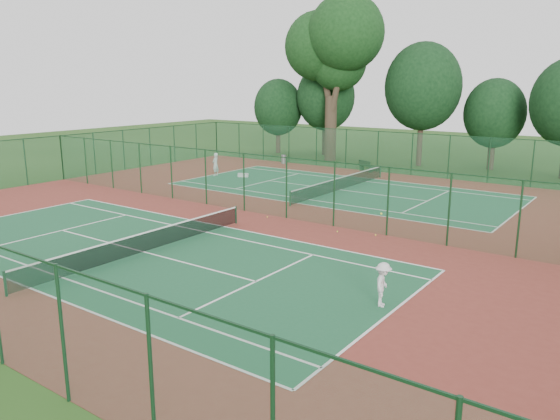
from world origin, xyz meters
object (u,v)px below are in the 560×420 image
object	(u,v)px
player_near	(383,285)
trash_bin	(284,159)
player_far	(215,164)
kit_bag	(243,175)
big_tree	(334,45)
bench	(366,166)

from	to	relation	value
player_near	trash_bin	xyz separation A→B (m)	(-22.23, 25.55, -0.38)
player_far	kit_bag	distance (m)	2.51
player_far	kit_bag	size ratio (longest dim) A/B	2.27
player_far	big_tree	distance (m)	17.21
big_tree	trash_bin	bearing A→B (deg)	-117.58
kit_bag	trash_bin	bearing A→B (deg)	78.21
bench	trash_bin	bearing A→B (deg)	-154.36
bench	player_near	bearing A→B (deg)	-37.93
player_near	big_tree	world-z (taller)	big_tree
player_near	player_far	size ratio (longest dim) A/B	0.83
trash_bin	big_tree	distance (m)	11.84
trash_bin	bench	world-z (taller)	bench
player_near	kit_bag	distance (m)	26.97
bench	kit_bag	distance (m)	10.74
player_near	bench	distance (m)	29.23
player_far	trash_bin	bearing A→B (deg)	166.58
trash_bin	kit_bag	distance (m)	8.25
bench	big_tree	world-z (taller)	big_tree
trash_bin	big_tree	size ratio (longest dim) A/B	0.05
trash_bin	bench	bearing A→B (deg)	1.62
player_near	bench	world-z (taller)	player_near
trash_bin	bench	size ratio (longest dim) A/B	0.51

